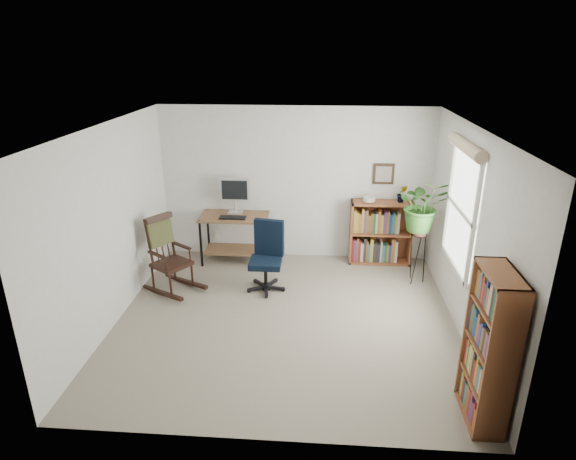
# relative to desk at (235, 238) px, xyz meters

# --- Properties ---
(floor) EXTENTS (4.20, 4.00, 0.00)m
(floor) POSITION_rel_desk_xyz_m (0.94, -1.70, -0.38)
(floor) COLOR gray
(floor) RESTS_ON ground
(ceiling) EXTENTS (4.20, 4.00, 0.00)m
(ceiling) POSITION_rel_desk_xyz_m (0.94, -1.70, 2.02)
(ceiling) COLOR white
(ceiling) RESTS_ON ground
(wall_back) EXTENTS (4.20, 0.00, 2.40)m
(wall_back) POSITION_rel_desk_xyz_m (0.94, 0.30, 0.82)
(wall_back) COLOR silver
(wall_back) RESTS_ON ground
(wall_front) EXTENTS (4.20, 0.00, 2.40)m
(wall_front) POSITION_rel_desk_xyz_m (0.94, -3.70, 0.82)
(wall_front) COLOR silver
(wall_front) RESTS_ON ground
(wall_left) EXTENTS (0.00, 4.00, 2.40)m
(wall_left) POSITION_rel_desk_xyz_m (-1.16, -1.70, 0.82)
(wall_left) COLOR silver
(wall_left) RESTS_ON ground
(wall_right) EXTENTS (0.00, 4.00, 2.40)m
(wall_right) POSITION_rel_desk_xyz_m (3.04, -1.70, 0.82)
(wall_right) COLOR silver
(wall_right) RESTS_ON ground
(window) EXTENTS (0.12, 1.20, 1.50)m
(window) POSITION_rel_desk_xyz_m (3.00, -1.40, 1.02)
(window) COLOR white
(window) RESTS_ON wall_right
(desk) EXTENTS (1.06, 0.58, 0.76)m
(desk) POSITION_rel_desk_xyz_m (0.00, 0.00, 0.00)
(desk) COLOR brown
(desk) RESTS_ON floor
(monitor) EXTENTS (0.46, 0.16, 0.56)m
(monitor) POSITION_rel_desk_xyz_m (0.00, 0.14, 0.66)
(monitor) COLOR silver
(monitor) RESTS_ON desk
(keyboard) EXTENTS (0.40, 0.15, 0.02)m
(keyboard) POSITION_rel_desk_xyz_m (0.00, -0.12, 0.39)
(keyboard) COLOR black
(keyboard) RESTS_ON desk
(office_chair) EXTENTS (0.63, 0.63, 1.00)m
(office_chair) POSITION_rel_desk_xyz_m (0.60, -0.94, 0.12)
(office_chair) COLOR black
(office_chair) RESTS_ON floor
(rocking_chair) EXTENTS (1.09, 0.99, 1.09)m
(rocking_chair) POSITION_rel_desk_xyz_m (-0.70, -1.03, 0.16)
(rocking_chair) COLOR black
(rocking_chair) RESTS_ON floor
(low_bookshelf) EXTENTS (0.95, 0.32, 1.00)m
(low_bookshelf) POSITION_rel_desk_xyz_m (2.28, 0.12, 0.12)
(low_bookshelf) COLOR brown
(low_bookshelf) RESTS_ON floor
(tall_bookshelf) EXTENTS (0.28, 0.65, 1.48)m
(tall_bookshelf) POSITION_rel_desk_xyz_m (2.86, -3.26, 0.36)
(tall_bookshelf) COLOR brown
(tall_bookshelf) RESTS_ON floor
(plant_stand) EXTENTS (0.30, 0.30, 0.86)m
(plant_stand) POSITION_rel_desk_xyz_m (2.74, -0.53, 0.05)
(plant_stand) COLOR black
(plant_stand) RESTS_ON floor
(spider_plant) EXTENTS (1.69, 1.88, 1.46)m
(spider_plant) POSITION_rel_desk_xyz_m (2.74, -0.53, 1.15)
(spider_plant) COLOR #2E6021
(spider_plant) RESTS_ON plant_stand
(potted_plant_small) EXTENTS (0.13, 0.24, 0.11)m
(potted_plant_small) POSITION_rel_desk_xyz_m (2.56, 0.13, 0.67)
(potted_plant_small) COLOR #2E6021
(potted_plant_small) RESTS_ON low_bookshelf
(framed_picture) EXTENTS (0.32, 0.04, 0.32)m
(framed_picture) POSITION_rel_desk_xyz_m (2.28, 0.27, 1.02)
(framed_picture) COLOR black
(framed_picture) RESTS_ON wall_back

